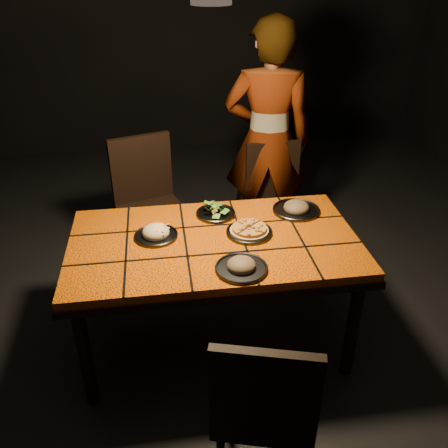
{
  "coord_description": "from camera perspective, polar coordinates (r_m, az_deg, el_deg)",
  "views": [
    {
      "loc": [
        -0.27,
        -2.23,
        2.14
      ],
      "look_at": [
        0.06,
        0.04,
        0.82
      ],
      "focal_mm": 38.0,
      "sensor_mm": 36.0,
      "label": 1
    }
  ],
  "objects": [
    {
      "name": "chair_near",
      "position": [
        2.08,
        4.82,
        -20.81
      ],
      "size": [
        0.51,
        0.51,
        0.92
      ],
      "rotation": [
        0.0,
        0.0,
        2.86
      ],
      "color": "black",
      "rests_on": "ground"
    },
    {
      "name": "chair_far_left",
      "position": [
        3.53,
        -9.13,
        3.27
      ],
      "size": [
        0.57,
        0.57,
        1.01
      ],
      "rotation": [
        0.0,
        0.0,
        0.31
      ],
      "color": "black",
      "rests_on": "ground"
    },
    {
      "name": "diner",
      "position": [
        3.64,
        5.26,
        9.89
      ],
      "size": [
        0.73,
        0.55,
        1.8
      ],
      "primitive_type": "imported",
      "rotation": [
        0.0,
        0.0,
        2.95
      ],
      "color": "brown",
      "rests_on": "ground"
    },
    {
      "name": "chair_far_right",
      "position": [
        3.62,
        6.18,
        3.35
      ],
      "size": [
        0.44,
        0.44,
        0.92
      ],
      "rotation": [
        0.0,
        0.0,
        0.06
      ],
      "color": "black",
      "rests_on": "ground"
    },
    {
      "name": "plate_pizza",
      "position": [
        2.68,
        3.05,
        -0.83
      ],
      "size": [
        0.31,
        0.31,
        0.04
      ],
      "color": "#393A3F",
      "rests_on": "dining_table"
    },
    {
      "name": "plate_mushroom_a",
      "position": [
        2.38,
        2.12,
        -5.05
      ],
      "size": [
        0.27,
        0.27,
        0.09
      ],
      "color": "#393A3F",
      "rests_on": "dining_table"
    },
    {
      "name": "plate_salad",
      "position": [
        2.87,
        -1.01,
        1.56
      ],
      "size": [
        0.24,
        0.24,
        0.07
      ],
      "color": "#393A3F",
      "rests_on": "dining_table"
    },
    {
      "name": "room_shell",
      "position": [
        2.33,
        -1.41,
        14.04
      ],
      "size": [
        6.04,
        7.04,
        3.08
      ],
      "color": "black",
      "rests_on": "ground"
    },
    {
      "name": "plate_pasta",
      "position": [
        2.67,
        -8.18,
        -1.15
      ],
      "size": [
        0.24,
        0.24,
        0.08
      ],
      "color": "#393A3F",
      "rests_on": "dining_table"
    },
    {
      "name": "dining_table",
      "position": [
        2.68,
        -1.19,
        -3.27
      ],
      "size": [
        1.62,
        0.92,
        0.75
      ],
      "color": "#E45E07",
      "rests_on": "ground"
    },
    {
      "name": "plate_mushroom_b",
      "position": [
        2.94,
        8.7,
        1.95
      ],
      "size": [
        0.29,
        0.29,
        0.1
      ],
      "color": "#393A3F",
      "rests_on": "dining_table"
    }
  ]
}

